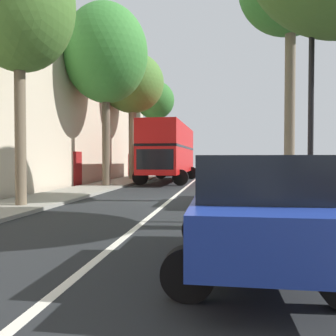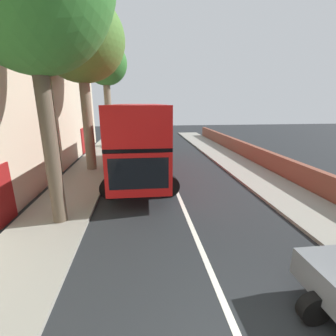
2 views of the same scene
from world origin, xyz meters
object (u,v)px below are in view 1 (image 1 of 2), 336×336
object	(u,v)px
lamppost_right	(311,75)
parked_car_blue_right_3	(254,206)
street_tree_left_6	(19,4)
parked_car_silver_left_5	(176,166)
street_tree_left_0	(106,54)
parked_car_grey_right_2	(234,179)
street_tree_left_4	(132,84)
double_decker_bus	(169,149)
street_tree_left_2	(155,102)

from	to	relation	value
lamppost_right	parked_car_blue_right_3	bearing A→B (deg)	-113.61
street_tree_left_6	parked_car_silver_left_5	bearing A→B (deg)	84.85
parked_car_silver_left_5	street_tree_left_0	world-z (taller)	street_tree_left_0
parked_car_grey_right_2	street_tree_left_4	world-z (taller)	street_tree_left_4
parked_car_grey_right_2	parked_car_blue_right_3	distance (m)	7.94
parked_car_grey_right_2	street_tree_left_6	xyz separation A→B (m)	(-7.13, -2.49, 5.90)
double_decker_bus	parked_car_blue_right_3	world-z (taller)	double_decker_bus
street_tree_left_6	lamppost_right	xyz separation A→B (m)	(8.93, -1.33, -3.00)
double_decker_bus	street_tree_left_4	distance (m)	6.09
street_tree_left_6	street_tree_left_2	bearing A→B (deg)	89.84
parked_car_silver_left_5	street_tree_left_6	world-z (taller)	street_tree_left_6
parked_car_grey_right_2	parked_car_blue_right_3	size ratio (longest dim) A/B	1.07
parked_car_blue_right_3	street_tree_left_6	distance (m)	10.71
street_tree_left_0	lamppost_right	size ratio (longest dim) A/B	1.66
parked_car_blue_right_3	parked_car_silver_left_5	size ratio (longest dim) A/B	1.03
parked_car_grey_right_2	double_decker_bus	bearing A→B (deg)	109.89
street_tree_left_2	street_tree_left_4	world-z (taller)	street_tree_left_4
street_tree_left_4	street_tree_left_6	size ratio (longest dim) A/B	1.08
double_decker_bus	parked_car_blue_right_3	distance (m)	20.04
double_decker_bus	parked_car_grey_right_2	xyz separation A→B (m)	(4.20, -11.61, -1.45)
double_decker_bus	street_tree_left_6	xyz separation A→B (m)	(-2.93, -14.10, 4.46)
street_tree_left_6	street_tree_left_0	bearing A→B (deg)	89.58
parked_car_blue_right_3	street_tree_left_6	world-z (taller)	street_tree_left_6
double_decker_bus	parked_car_grey_right_2	bearing A→B (deg)	-70.11
parked_car_blue_right_3	street_tree_left_4	world-z (taller)	street_tree_left_4
double_decker_bus	parked_car_blue_right_3	bearing A→B (deg)	-77.87
double_decker_bus	lamppost_right	distance (m)	16.62
parked_car_blue_right_3	lamppost_right	bearing A→B (deg)	66.39
parked_car_grey_right_2	street_tree_left_2	bearing A→B (deg)	108.55
street_tree_left_2	lamppost_right	bearing A→B (deg)	-70.38
double_decker_bus	parked_car_grey_right_2	size ratio (longest dim) A/B	2.37
parked_car_grey_right_2	parked_car_blue_right_3	xyz separation A→B (m)	(0.00, -7.93, 0.06)
parked_car_silver_left_5	street_tree_left_0	xyz separation A→B (m)	(-2.07, -15.14, 6.73)
street_tree_left_0	street_tree_left_6	bearing A→B (deg)	-90.42
parked_car_grey_right_2	parked_car_silver_left_5	distance (m)	21.77
parked_car_blue_right_3	lamppost_right	xyz separation A→B (m)	(1.80, 4.12, 2.84)
parked_car_blue_right_3	street_tree_left_2	distance (m)	30.53
parked_car_grey_right_2	street_tree_left_6	bearing A→B (deg)	-160.78
parked_car_grey_right_2	lamppost_right	size ratio (longest dim) A/B	0.70
double_decker_bus	street_tree_left_4	bearing A→B (deg)	157.83
parked_car_grey_right_2	street_tree_left_2	size ratio (longest dim) A/B	0.47
street_tree_left_0	parked_car_grey_right_2	bearing A→B (deg)	-40.56
street_tree_left_2	street_tree_left_6	world-z (taller)	street_tree_left_2
parked_car_silver_left_5	street_tree_left_6	size ratio (longest dim) A/B	0.45
street_tree_left_2	lamppost_right	xyz separation A→B (m)	(8.87, -24.88, -3.58)
double_decker_bus	parked_car_silver_left_5	xyz separation A→B (m)	(-0.80, 9.58, -1.39)
parked_car_silver_left_5	street_tree_left_0	distance (m)	16.69
street_tree_left_6	street_tree_left_4	bearing A→B (deg)	90.55
parked_car_blue_right_3	street_tree_left_0	xyz separation A→B (m)	(-7.07, 13.99, 6.73)
parked_car_blue_right_3	lamppost_right	world-z (taller)	lamppost_right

